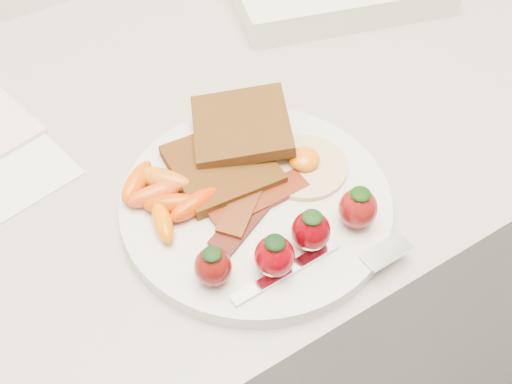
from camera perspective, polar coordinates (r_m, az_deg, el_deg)
counter at (r=1.10m, az=-3.77°, el=-10.79°), size 2.00×0.60×0.90m
plate at (r=0.64m, az=0.00°, el=-1.09°), size 0.27×0.27×0.02m
toast_lower at (r=0.65m, az=-3.04°, el=2.33°), size 0.11×0.11×0.01m
toast_upper at (r=0.68m, az=-1.32°, el=5.92°), size 0.13×0.13×0.02m
fried_egg at (r=0.66m, az=4.28°, el=2.45°), size 0.11×0.11×0.02m
bacon_strips at (r=0.63m, az=-0.36°, el=-0.92°), size 0.12×0.09×0.01m
baby_carrots at (r=0.63m, az=-8.19°, el=-0.34°), size 0.09×0.11×0.02m
strawberries at (r=0.58m, az=3.48°, el=-4.09°), size 0.18×0.06×0.05m
fork at (r=0.59m, az=6.83°, el=-6.17°), size 0.17×0.05×0.00m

